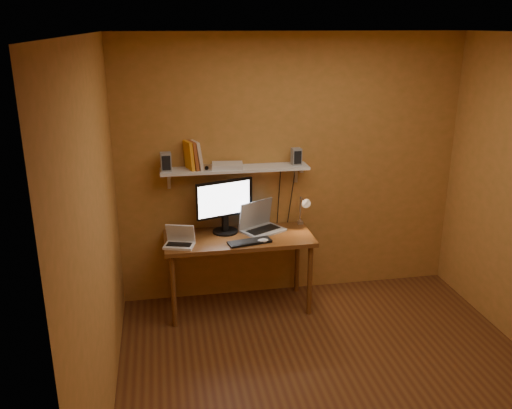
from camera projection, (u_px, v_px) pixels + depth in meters
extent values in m
cube|color=brown|center=(336.00, 381.00, 4.26)|extent=(3.40, 3.20, 0.02)
cube|color=silver|center=(356.00, 32.00, 3.43)|extent=(3.40, 3.20, 0.02)
cube|color=#B87438|center=(291.00, 169.00, 5.34)|extent=(3.40, 0.02, 2.60)
cube|color=#B87438|center=(468.00, 355.00, 2.34)|extent=(3.40, 0.02, 2.60)
cube|color=#B87438|center=(96.00, 242.00, 3.55)|extent=(0.02, 3.20, 2.60)
cube|color=brown|center=(239.00, 239.00, 5.12)|extent=(1.40, 0.60, 0.04)
cylinder|color=brown|center=(173.00, 291.00, 4.91)|extent=(0.05, 0.05, 0.71)
cylinder|color=brown|center=(310.00, 280.00, 5.12)|extent=(0.05, 0.05, 0.71)
cylinder|color=brown|center=(172.00, 269.00, 5.35)|extent=(0.05, 0.05, 0.71)
cylinder|color=brown|center=(297.00, 260.00, 5.57)|extent=(0.05, 0.05, 0.71)
cube|color=silver|center=(235.00, 169.00, 5.10)|extent=(1.40, 0.25, 0.02)
cube|color=silver|center=(169.00, 179.00, 5.13)|extent=(0.03, 0.03, 0.18)
cube|color=silver|center=(296.00, 173.00, 5.34)|extent=(0.03, 0.03, 0.18)
cylinder|color=black|center=(225.00, 231.00, 5.22)|extent=(0.30, 0.30, 0.02)
cube|color=black|center=(225.00, 223.00, 5.19)|extent=(0.07, 0.06, 0.18)
cube|color=black|center=(225.00, 199.00, 5.11)|extent=(0.56, 0.21, 0.35)
cube|color=white|center=(225.00, 199.00, 5.09)|extent=(0.50, 0.17, 0.31)
cube|color=gray|center=(263.00, 231.00, 5.24)|extent=(0.47, 0.42, 0.02)
cube|color=black|center=(263.00, 230.00, 5.23)|extent=(0.36, 0.29, 0.00)
cube|color=gray|center=(256.00, 214.00, 5.27)|extent=(0.36, 0.24, 0.27)
cube|color=#111E37|center=(256.00, 214.00, 5.27)|extent=(0.31, 0.20, 0.23)
cube|color=silver|center=(179.00, 246.00, 4.88)|extent=(0.30, 0.25, 0.02)
cube|color=black|center=(179.00, 244.00, 4.88)|extent=(0.24, 0.16, 0.00)
cube|color=silver|center=(180.00, 233.00, 4.91)|extent=(0.27, 0.14, 0.18)
cube|color=black|center=(180.00, 233.00, 4.91)|extent=(0.23, 0.11, 0.15)
cube|color=black|center=(250.00, 242.00, 4.96)|extent=(0.42, 0.21, 0.02)
ellipsoid|color=silver|center=(263.00, 241.00, 4.97)|extent=(0.11, 0.07, 0.04)
cube|color=silver|center=(300.00, 224.00, 5.45)|extent=(0.05, 0.06, 0.08)
cylinder|color=silver|center=(300.00, 210.00, 5.40)|extent=(0.02, 0.02, 0.28)
cylinder|color=silver|center=(303.00, 200.00, 5.28)|extent=(0.01, 0.16, 0.01)
cone|color=silver|center=(305.00, 202.00, 5.21)|extent=(0.09, 0.09, 0.09)
sphere|color=#FFE0A5|center=(306.00, 203.00, 5.19)|extent=(0.04, 0.04, 0.04)
cube|color=gray|center=(166.00, 162.00, 4.95)|extent=(0.10, 0.10, 0.17)
cube|color=gray|center=(296.00, 156.00, 5.18)|extent=(0.09, 0.09, 0.16)
cube|color=orange|center=(189.00, 156.00, 4.98)|extent=(0.10, 0.19, 0.27)
cube|color=brown|center=(193.00, 155.00, 4.99)|extent=(0.11, 0.19, 0.27)
cube|color=beige|center=(197.00, 155.00, 5.00)|extent=(0.12, 0.19, 0.27)
cube|color=silver|center=(207.00, 167.00, 4.98)|extent=(0.10, 0.06, 0.06)
cylinder|color=black|center=(207.00, 168.00, 4.96)|extent=(0.04, 0.03, 0.04)
cube|color=silver|center=(227.00, 166.00, 5.06)|extent=(0.31, 0.22, 0.05)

